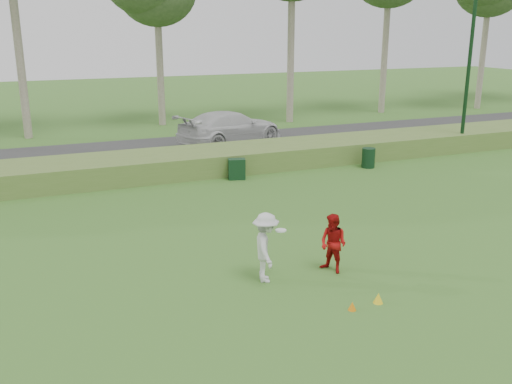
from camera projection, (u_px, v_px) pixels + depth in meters
name	position (u px, v px, depth m)	size (l,w,h in m)	color
ground	(319.00, 286.00, 13.77)	(120.00, 120.00, 0.00)	#316521
reed_strip	(185.00, 163.00, 24.30)	(80.00, 3.00, 0.90)	#4E712D
park_road	(159.00, 150.00, 28.85)	(80.00, 6.00, 0.06)	#2D2D2D
lamp_post	(472.00, 36.00, 27.08)	(0.70, 0.70, 8.18)	black
player_white	(266.00, 247.00, 13.86)	(1.00, 1.26, 1.74)	silver
player_red	(333.00, 244.00, 14.39)	(0.74, 0.58, 1.53)	#9F0E0D
cone_orange	(352.00, 306.00, 12.60)	(0.18, 0.18, 0.20)	orange
cone_yellow	(378.00, 298.00, 12.91)	(0.22, 0.22, 0.25)	yellow
utility_cabinet	(237.00, 169.00, 23.29)	(0.68, 0.43, 0.85)	black
trash_bin	(368.00, 158.00, 25.22)	(0.58, 0.58, 0.87)	black
car_right	(230.00, 127.00, 29.95)	(2.40, 5.91, 1.72)	silver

